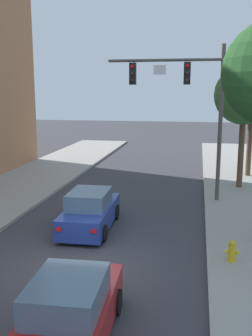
{
  "coord_description": "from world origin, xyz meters",
  "views": [
    {
      "loc": [
        3.58,
        -11.03,
        5.51
      ],
      "look_at": [
        0.34,
        6.25,
        2.0
      ],
      "focal_mm": 41.49,
      "sensor_mm": 36.0,
      "label": 1
    }
  ],
  "objects_px": {
    "fire_hydrant": "(232,251)",
    "street_tree_second": "(244,95)",
    "car_lead_blue": "(90,211)",
    "street_tree_third": "(252,97)",
    "car_following_red": "(69,315)",
    "traffic_signal_mast": "(189,95)"
  },
  "relations": [
    {
      "from": "car_following_red",
      "to": "fire_hydrant",
      "type": "bearing_deg",
      "value": 51.12
    },
    {
      "from": "traffic_signal_mast",
      "to": "street_tree_third",
      "type": "relative_size",
      "value": 1.12
    },
    {
      "from": "car_following_red",
      "to": "street_tree_third",
      "type": "distance_m",
      "value": 19.6
    },
    {
      "from": "street_tree_second",
      "to": "street_tree_third",
      "type": "height_order",
      "value": "street_tree_second"
    },
    {
      "from": "car_lead_blue",
      "to": "fire_hydrant",
      "type": "xyz_separation_m",
      "value": [
        5.38,
        -2.47,
        -0.22
      ]
    },
    {
      "from": "traffic_signal_mast",
      "to": "street_tree_second",
      "type": "distance_m",
      "value": 4.13
    },
    {
      "from": "car_lead_blue",
      "to": "street_tree_third",
      "type": "bearing_deg",
      "value": 56.03
    },
    {
      "from": "fire_hydrant",
      "to": "street_tree_third",
      "type": "distance_m",
      "value": 14.37
    },
    {
      "from": "traffic_signal_mast",
      "to": "street_tree_third",
      "type": "height_order",
      "value": "traffic_signal_mast"
    },
    {
      "from": "traffic_signal_mast",
      "to": "car_lead_blue",
      "type": "distance_m",
      "value": 7.57
    },
    {
      "from": "car_lead_blue",
      "to": "street_tree_second",
      "type": "relative_size",
      "value": 0.63
    },
    {
      "from": "car_lead_blue",
      "to": "street_tree_third",
      "type": "relative_size",
      "value": 0.64
    },
    {
      "from": "traffic_signal_mast",
      "to": "fire_hydrant",
      "type": "relative_size",
      "value": 10.42
    },
    {
      "from": "fire_hydrant",
      "to": "street_tree_second",
      "type": "height_order",
      "value": "street_tree_second"
    },
    {
      "from": "traffic_signal_mast",
      "to": "fire_hydrant",
      "type": "bearing_deg",
      "value": -76.76
    },
    {
      "from": "car_following_red",
      "to": "fire_hydrant",
      "type": "relative_size",
      "value": 5.98
    },
    {
      "from": "car_following_red",
      "to": "street_tree_second",
      "type": "height_order",
      "value": "street_tree_second"
    },
    {
      "from": "fire_hydrant",
      "to": "street_tree_second",
      "type": "xyz_separation_m",
      "value": [
        1.19,
        10.2,
        4.75
      ]
    },
    {
      "from": "car_following_red",
      "to": "traffic_signal_mast",
      "type": "bearing_deg",
      "value": 80.05
    },
    {
      "from": "fire_hydrant",
      "to": "street_tree_third",
      "type": "height_order",
      "value": "street_tree_third"
    },
    {
      "from": "car_lead_blue",
      "to": "street_tree_second",
      "type": "height_order",
      "value": "street_tree_second"
    },
    {
      "from": "car_following_red",
      "to": "fire_hydrant",
      "type": "height_order",
      "value": "car_following_red"
    }
  ]
}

